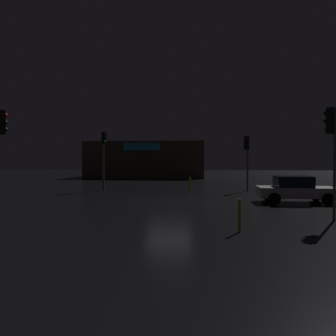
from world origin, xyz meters
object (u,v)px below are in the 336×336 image
traffic_signal_main (331,134)px  car_near (295,189)px  traffic_signal_cross_left (247,151)px  traffic_signal_opposite (104,150)px  store_building (147,160)px

traffic_signal_main → car_near: traffic_signal_main is taller
traffic_signal_main → traffic_signal_cross_left: 12.00m
traffic_signal_cross_left → car_near: 7.25m
traffic_signal_main → car_near: bearing=87.7°
traffic_signal_opposite → traffic_signal_cross_left: 10.91m
traffic_signal_main → car_near: size_ratio=1.06×
traffic_signal_opposite → traffic_signal_cross_left: bearing=1.4°
store_building → traffic_signal_opposite: size_ratio=3.50×
traffic_signal_opposite → car_near: bearing=-27.2°
store_building → traffic_signal_main: store_building is taller
traffic_signal_main → car_near: (0.21, 5.22, -2.59)m
store_building → traffic_signal_cross_left: bearing=-62.5°
store_building → traffic_signal_main: (12.06, -32.39, 0.92)m
traffic_signal_cross_left → car_near: bearing=-76.6°
traffic_signal_main → traffic_signal_opposite: 16.93m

